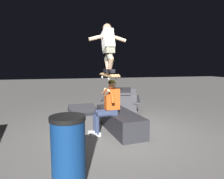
# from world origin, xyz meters

# --- Properties ---
(ground_plane) EXTENTS (40.00, 40.00, 0.00)m
(ground_plane) POSITION_xyz_m (0.00, 0.00, 0.00)
(ground_plane) COLOR slate
(ledge_box_main) EXTENTS (2.06, 0.81, 0.48)m
(ledge_box_main) POSITION_xyz_m (0.26, -0.13, 0.24)
(ledge_box_main) COLOR #28282D
(ledge_box_main) RESTS_ON ground
(person_sitting_on_ledge) EXTENTS (0.60, 0.77, 1.31)m
(person_sitting_on_ledge) POSITION_xyz_m (0.02, 0.22, 0.73)
(person_sitting_on_ledge) COLOR #2D3856
(person_sitting_on_ledge) RESTS_ON ground
(skateboard) EXTENTS (1.03, 0.25, 0.13)m
(skateboard) POSITION_xyz_m (-0.08, 0.22, 1.42)
(skateboard) COLOR #AD8451
(skater_airborne) EXTENTS (0.62, 0.89, 1.12)m
(skater_airborne) POSITION_xyz_m (-0.03, 0.22, 2.10)
(skater_airborne) COLOR black
(kicker_ramp) EXTENTS (1.21, 1.03, 0.33)m
(kicker_ramp) POSITION_xyz_m (2.17, 0.57, 0.05)
(kicker_ramp) COLOR #38383D
(kicker_ramp) RESTS_ON ground
(picnic_table_back) EXTENTS (2.05, 1.84, 0.75)m
(picnic_table_back) POSITION_xyz_m (2.41, -0.85, 0.50)
(picnic_table_back) COLOR #38383D
(picnic_table_back) RESTS_ON ground
(trash_bin) EXTENTS (0.49, 0.49, 0.98)m
(trash_bin) POSITION_xyz_m (-1.87, 1.23, 0.49)
(trash_bin) COLOR navy
(trash_bin) RESTS_ON ground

